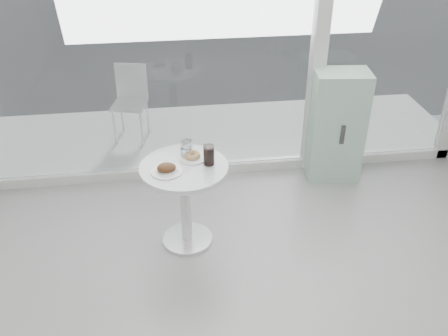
{
  "coord_description": "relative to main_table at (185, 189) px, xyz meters",
  "views": [
    {
      "loc": [
        -0.63,
        -1.52,
        2.87
      ],
      "look_at": [
        -0.2,
        1.7,
        0.85
      ],
      "focal_mm": 40.0,
      "sensor_mm": 36.0,
      "label": 1
    }
  ],
  "objects": [
    {
      "name": "patio_chair",
      "position": [
        -0.5,
        1.97,
        -0.01
      ],
      "size": [
        0.44,
        0.44,
        0.86
      ],
      "rotation": [
        0.0,
        0.0,
        -0.23
      ],
      "color": "silver",
      "rests_on": "patio_deck"
    },
    {
      "name": "mint_cabinet",
      "position": [
        1.59,
        0.88,
        0.03
      ],
      "size": [
        0.57,
        0.41,
        1.15
      ],
      "rotation": [
        0.0,
        0.0,
        -0.11
      ],
      "color": "#95BEA8",
      "rests_on": "ground"
    },
    {
      "name": "cola_glass",
      "position": [
        0.2,
        0.0,
        0.3
      ],
      "size": [
        0.09,
        0.09,
        0.17
      ],
      "color": "white",
      "rests_on": "main_table"
    },
    {
      "name": "plate_fritter",
      "position": [
        -0.14,
        -0.07,
        0.25
      ],
      "size": [
        0.25,
        0.25,
        0.07
      ],
      "color": "white",
      "rests_on": "main_table"
    },
    {
      "name": "storefront",
      "position": [
        0.57,
        1.1,
        1.16
      ],
      "size": [
        5.0,
        0.14,
        3.0
      ],
      "color": "silver",
      "rests_on": "ground"
    },
    {
      "name": "room_shell",
      "position": [
        0.5,
        -2.46,
        1.36
      ],
      "size": [
        6.0,
        6.0,
        6.0
      ],
      "color": "white",
      "rests_on": "ground"
    },
    {
      "name": "plate_donut",
      "position": [
        0.08,
        0.11,
        0.24
      ],
      "size": [
        0.23,
        0.23,
        0.05
      ],
      "color": "white",
      "rests_on": "main_table"
    },
    {
      "name": "water_tumbler_a",
      "position": [
        0.03,
        0.15,
        0.28
      ],
      "size": [
        0.08,
        0.08,
        0.13
      ],
      "color": "white",
      "rests_on": "main_table"
    },
    {
      "name": "patio_deck",
      "position": [
        0.5,
        1.9,
        -0.53
      ],
      "size": [
        5.6,
        1.6,
        0.05
      ],
      "primitive_type": "cube",
      "color": "silver",
      "rests_on": "ground"
    },
    {
      "name": "water_tumbler_b",
      "position": [
        0.05,
        0.18,
        0.28
      ],
      "size": [
        0.08,
        0.08,
        0.13
      ],
      "color": "white",
      "rests_on": "main_table"
    },
    {
      "name": "main_table",
      "position": [
        0.0,
        0.0,
        0.0
      ],
      "size": [
        0.72,
        0.72,
        0.77
      ],
      "color": "silver",
      "rests_on": "ground"
    }
  ]
}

